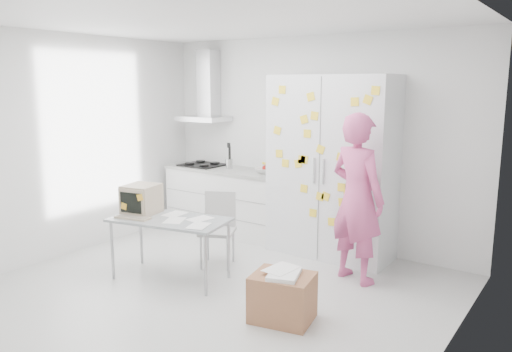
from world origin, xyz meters
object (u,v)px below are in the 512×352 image
Objects in this scene: person at (357,198)px; desk at (151,208)px; chair at (219,224)px; cardboard_box at (283,297)px.

person reaches higher than desk.
desk is 1.59× the size of chair.
chair is (-1.52, -0.46, -0.42)m from person.
chair is 1.41× the size of cardboard_box.
cardboard_box is at bearing -55.73° from chair.
person is at bearing 83.55° from cardboard_box.
person is at bearing -9.10° from chair.
desk is at bearing 47.61° from person.
person is 1.43m from cardboard_box.
person is 2.99× the size of cardboard_box.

